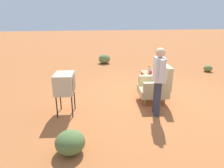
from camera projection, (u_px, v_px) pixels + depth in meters
name	position (u px, v px, depth m)	size (l,w,h in m)	color
ground_plane	(153.00, 100.00, 5.74)	(60.00, 60.00, 0.00)	#AD6033
armchair	(157.00, 85.00, 5.45)	(0.84, 0.85, 1.06)	#937047
side_table	(151.00, 75.00, 6.21)	(0.56, 0.56, 0.64)	black
tv_on_stand	(65.00, 84.00, 4.69)	(0.64, 0.50, 1.03)	black
person_standing	(159.00, 78.00, 4.60)	(0.56, 0.28, 1.64)	#2D3347
soda_can_red	(151.00, 72.00, 5.93)	(0.07, 0.07, 0.12)	red
bottle_tall_amber	(155.00, 66.00, 6.27)	(0.07, 0.07, 0.30)	brown
soda_can_blue	(155.00, 72.00, 5.97)	(0.07, 0.07, 0.12)	blue
bottle_short_clear	(156.00, 70.00, 6.07)	(0.06, 0.06, 0.20)	silver
flower_vase	(149.00, 68.00, 6.03)	(0.15, 0.10, 0.27)	silver
shrub_near	(70.00, 142.00, 3.45)	(0.53, 0.53, 0.41)	#516B38
shrub_far	(104.00, 59.00, 10.12)	(0.59, 0.59, 0.46)	olive
shrub_lone	(208.00, 68.00, 8.61)	(0.37, 0.37, 0.28)	olive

